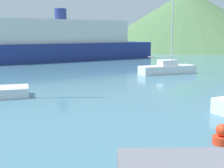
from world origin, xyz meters
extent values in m
cube|color=white|center=(8.64, 25.36, 0.39)|extent=(5.66, 2.04, 0.79)
cube|color=white|center=(8.64, 25.36, 1.06)|extent=(1.75, 1.26, 0.55)
cylinder|color=#BCBCC1|center=(9.06, 25.39, 4.13)|extent=(0.12, 0.12, 6.68)
cylinder|color=#BCBCC1|center=(7.81, 25.30, 1.69)|extent=(2.50, 0.28, 0.10)
cube|color=navy|center=(1.10, 43.78, 1.24)|extent=(28.24, 13.16, 2.48)
cube|color=silver|center=(1.10, 43.78, 4.10)|extent=(20.01, 10.18, 3.23)
cylinder|color=navy|center=(1.10, 43.78, 6.51)|extent=(1.66, 1.66, 1.60)
cylinder|color=red|center=(1.53, 7.31, 0.14)|extent=(0.63, 0.63, 0.29)
sphere|color=red|center=(1.53, 7.31, 0.51)|extent=(0.44, 0.44, 0.44)
cone|color=#38563D|center=(1.12, 73.28, 3.24)|extent=(52.17, 52.17, 6.48)
cone|color=#476B42|center=(37.27, 70.49, 7.35)|extent=(49.76, 49.76, 14.70)
camera|label=1|loc=(-5.25, -1.57, 3.86)|focal=50.00mm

